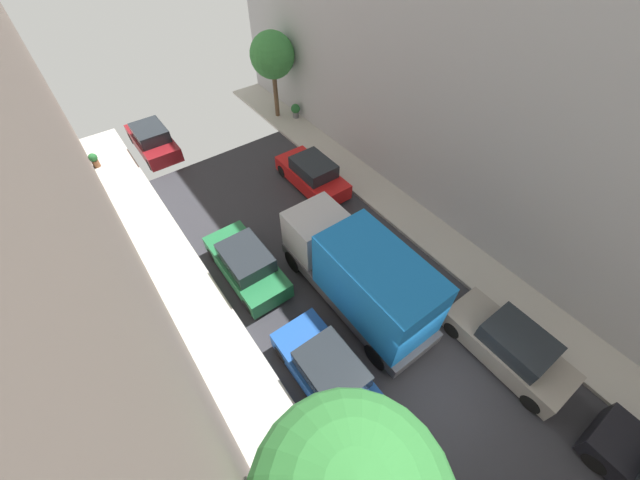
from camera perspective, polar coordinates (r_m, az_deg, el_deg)
The scene contains 11 objects.
ground at distance 13.37m, azimuth 17.43°, elevation -21.03°, with size 32.00×32.00×0.00m, color #2D2D33.
sidewalk_right at distance 16.05m, azimuth 29.34°, elevation -9.08°, with size 2.00×44.00×0.15m, color #B7B2A8.
parked_car_left_2 at distance 12.22m, azimuth 1.40°, elevation -20.16°, with size 1.78×4.20×1.57m.
parked_car_left_3 at distance 14.68m, azimuth -11.51°, elevation -3.72°, with size 1.78×4.20×1.57m.
parked_car_left_4 at distance 22.87m, azimuth -24.84°, elevation 14.06°, with size 1.78×4.20×1.57m.
parked_car_right_2 at distance 14.07m, azimuth 27.63°, elevation -14.55°, with size 1.78×4.20×1.57m.
parked_car_right_3 at distance 18.41m, azimuth -1.20°, elevation 10.26°, with size 1.78×4.20×1.57m.
delivery_truck at distance 12.82m, azimuth 6.26°, elevation -5.47°, with size 2.26×6.60×3.38m.
street_tree_1 at distance 22.95m, azimuth -7.53°, elevation 26.81°, with size 2.52×2.52×4.91m.
potted_plant_2 at distance 23.01m, azimuth -32.01°, elevation 10.69°, with size 0.44×0.44×0.78m.
potted_plant_3 at distance 23.92m, azimuth -3.87°, elevation 19.74°, with size 0.56×0.56×0.87m.
Camera 1 is at (-5.57, -1.26, 12.09)m, focal length 20.34 mm.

